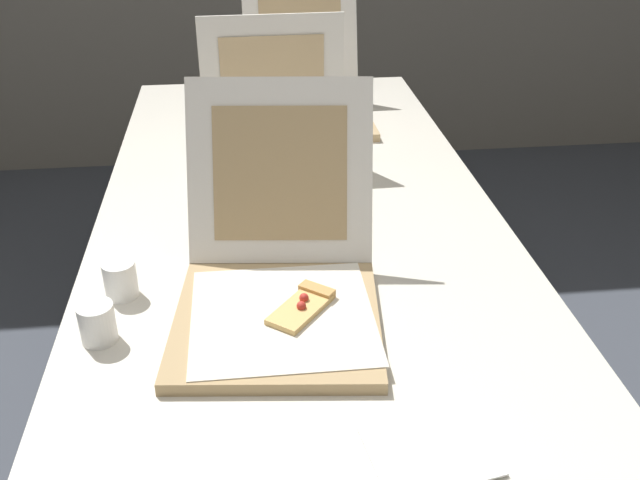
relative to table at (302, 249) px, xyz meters
name	(u,v)px	position (x,y,z in m)	size (l,w,h in m)	color
table	(302,249)	(0.00, 0.00, 0.00)	(0.87, 2.08, 0.73)	silver
pizza_box_front	(279,285)	(-0.07, -0.28, 0.10)	(0.39, 0.50, 0.34)	tan
pizza_box_middle	(280,163)	(-0.03, 0.23, 0.10)	(0.35, 0.36, 0.36)	tan
pizza_box_back	(308,100)	(0.08, 0.68, 0.10)	(0.35, 0.44, 0.35)	tan
cup_white_near_center	(120,279)	(-0.34, -0.21, 0.08)	(0.06, 0.06, 0.07)	white
cup_white_near_left	(97,323)	(-0.36, -0.34, 0.08)	(0.06, 0.06, 0.07)	white
napkin_pile	(430,451)	(0.11, -0.64, 0.05)	(0.18, 0.16, 0.01)	white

